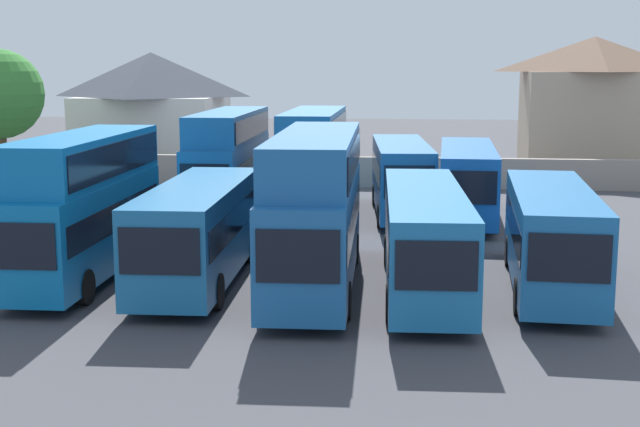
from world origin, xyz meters
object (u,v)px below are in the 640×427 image
bus_3 (316,201)px  bus_4 (424,233)px  house_terrace_centre (592,104)px  bus_2 (199,227)px  bus_7 (313,157)px  bus_9 (467,178)px  bus_1 (84,199)px  bus_6 (229,156)px  bus_5 (551,232)px  bus_8 (401,174)px  house_terrace_left (152,110)px

bus_3 → bus_4: (3.54, -0.11, -0.97)m
house_terrace_centre → bus_3: bearing=-115.0°
bus_2 → bus_7: 13.94m
bus_2 → bus_3: (3.93, -0.04, 0.95)m
bus_3 → house_terrace_centre: house_terrace_centre is taller
bus_9 → bus_2: bearing=-33.8°
bus_1 → bus_6: bearing=170.2°
bus_5 → bus_8: bearing=-156.1°
bus_8 → house_terrace_left: 24.64m
bus_2 → house_terrace_left: house_terrace_left is taller
bus_4 → bus_2: bearing=-93.5°
bus_8 → house_terrace_left: house_terrace_left is taller
house_terrace_left → house_terrace_centre: (29.75, 0.71, 0.49)m
bus_7 → bus_3: bearing=6.4°
bus_1 → bus_4: (11.47, -0.35, -0.89)m
bus_2 → bus_9: bearing=142.2°
bus_3 → bus_8: size_ratio=1.13×
bus_7 → bus_8: bearing=92.1°
bus_5 → bus_9: 13.04m
house_terrace_left → bus_8: bearing=-44.8°
bus_3 → bus_8: (2.60, 13.95, -0.84)m
bus_9 → bus_6: bearing=-90.6°
bus_8 → bus_9: bus_8 is taller
bus_7 → bus_5: bearing=34.3°
bus_2 → bus_9: bus_9 is taller
bus_3 → bus_6: bearing=-159.0°
bus_2 → bus_5: bus_2 is taller
bus_8 → bus_5: bearing=15.8°
bus_6 → house_terrace_left: 19.64m
bus_1 → bus_9: bearing=132.9°
bus_4 → bus_5: size_ratio=1.12×
house_terrace_centre → bus_8: bearing=-124.4°
bus_6 → bus_9: size_ratio=1.00×
bus_6 → house_terrace_left: size_ratio=1.11×
bus_9 → bus_3: bearing=-21.0°
bus_4 → bus_9: bus_9 is taller
bus_3 → house_terrace_centre: bearing=153.2°
bus_4 → bus_9: 13.60m
bus_1 → bus_4: bus_1 is taller
bus_4 → bus_6: 16.83m
bus_5 → bus_6: bearing=-131.5°
bus_4 → bus_7: size_ratio=1.15×
bus_6 → house_terrace_centre: 27.59m
bus_9 → house_terrace_left: house_terrace_left is taller
bus_9 → bus_7: bearing=-91.4°
bus_4 → bus_1: bearing=-94.0°
bus_3 → bus_5: bearing=91.3°
bus_2 → bus_5: bearing=90.0°
bus_9 → house_terrace_left: (-20.52, 17.95, 2.14)m
house_terrace_centre → bus_9: bearing=-116.3°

